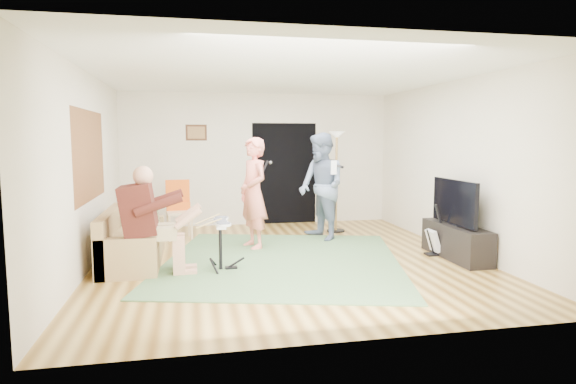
# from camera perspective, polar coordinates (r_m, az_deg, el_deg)

# --- Properties ---
(floor) EXTENTS (6.00, 6.00, 0.00)m
(floor) POSITION_cam_1_polar(r_m,az_deg,el_deg) (7.24, -0.18, -7.90)
(floor) COLOR brown
(floor) RESTS_ON ground
(walls) EXTENTS (5.50, 6.00, 2.70)m
(walls) POSITION_cam_1_polar(r_m,az_deg,el_deg) (7.03, -0.19, 2.82)
(walls) COLOR beige
(walls) RESTS_ON floor
(ceiling) EXTENTS (6.00, 6.00, 0.00)m
(ceiling) POSITION_cam_1_polar(r_m,az_deg,el_deg) (7.08, -0.19, 13.79)
(ceiling) COLOR white
(ceiling) RESTS_ON walls
(window_blinds) EXTENTS (0.00, 2.05, 2.05)m
(window_blinds) POSITION_cam_1_polar(r_m,az_deg,el_deg) (7.22, -22.46, 4.02)
(window_blinds) COLOR brown
(window_blinds) RESTS_ON walls
(doorway) EXTENTS (2.10, 0.00, 2.10)m
(doorway) POSITION_cam_1_polar(r_m,az_deg,el_deg) (10.09, -0.43, 2.20)
(doorway) COLOR black
(doorway) RESTS_ON walls
(picture_frame) EXTENTS (0.42, 0.03, 0.32)m
(picture_frame) POSITION_cam_1_polar(r_m,az_deg,el_deg) (9.88, -10.82, 6.93)
(picture_frame) COLOR #3F2314
(picture_frame) RESTS_ON walls
(area_rug) EXTENTS (4.15, 4.40, 0.02)m
(area_rug) POSITION_cam_1_polar(r_m,az_deg,el_deg) (7.10, -0.67, -8.13)
(area_rug) COLOR #4B7145
(area_rug) RESTS_ON floor
(sofa) EXTENTS (0.77, 1.87, 0.76)m
(sofa) POSITION_cam_1_polar(r_m,az_deg,el_deg) (7.32, -18.45, -6.05)
(sofa) COLOR #A28151
(sofa) RESTS_ON floor
(drummer) EXTENTS (0.93, 0.52, 1.43)m
(drummer) POSITION_cam_1_polar(r_m,az_deg,el_deg) (6.58, -15.57, -4.61)
(drummer) COLOR #4B1B15
(drummer) RESTS_ON sofa
(drum_kit) EXTENTS (0.38, 0.69, 0.71)m
(drum_kit) POSITION_cam_1_polar(r_m,az_deg,el_deg) (6.62, -8.00, -6.58)
(drum_kit) COLOR black
(drum_kit) RESTS_ON floor
(singer) EXTENTS (0.63, 0.76, 1.80)m
(singer) POSITION_cam_1_polar(r_m,az_deg,el_deg) (7.81, -4.11, -0.15)
(singer) COLOR #F97F6C
(singer) RESTS_ON floor
(microphone) EXTENTS (0.06, 0.06, 0.24)m
(microphone) POSITION_cam_1_polar(r_m,az_deg,el_deg) (7.80, -2.68, 3.13)
(microphone) COLOR black
(microphone) RESTS_ON singer
(guitarist) EXTENTS (0.94, 1.08, 1.89)m
(guitarist) POSITION_cam_1_polar(r_m,az_deg,el_deg) (8.47, 3.98, 0.66)
(guitarist) COLOR slate
(guitarist) RESTS_ON floor
(guitar_held) EXTENTS (0.20, 0.61, 0.26)m
(guitar_held) POSITION_cam_1_polar(r_m,az_deg,el_deg) (8.50, 5.30, 2.97)
(guitar_held) COLOR white
(guitar_held) RESTS_ON guitarist
(guitar_spare) EXTENTS (0.29, 0.26, 0.79)m
(guitar_spare) POSITION_cam_1_polar(r_m,az_deg,el_deg) (7.73, 16.89, -5.54)
(guitar_spare) COLOR black
(guitar_spare) RESTS_ON floor
(torchiere_lamp) EXTENTS (0.34, 0.34, 1.91)m
(torchiere_lamp) POSITION_cam_1_polar(r_m,az_deg,el_deg) (9.18, 5.76, 3.39)
(torchiere_lamp) COLOR black
(torchiere_lamp) RESTS_ON floor
(dining_chair) EXTENTS (0.50, 0.52, 1.04)m
(dining_chair) POSITION_cam_1_polar(r_m,az_deg,el_deg) (8.82, -12.73, -3.01)
(dining_chair) COLOR #D7B98C
(dining_chair) RESTS_ON floor
(tv_cabinet) EXTENTS (0.40, 1.40, 0.50)m
(tv_cabinet) POSITION_cam_1_polar(r_m,az_deg,el_deg) (7.65, 19.30, -5.56)
(tv_cabinet) COLOR black
(tv_cabinet) RESTS_ON floor
(television) EXTENTS (0.06, 1.14, 0.66)m
(television) POSITION_cam_1_polar(r_m,az_deg,el_deg) (7.53, 19.15, -1.12)
(television) COLOR black
(television) RESTS_ON tv_cabinet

